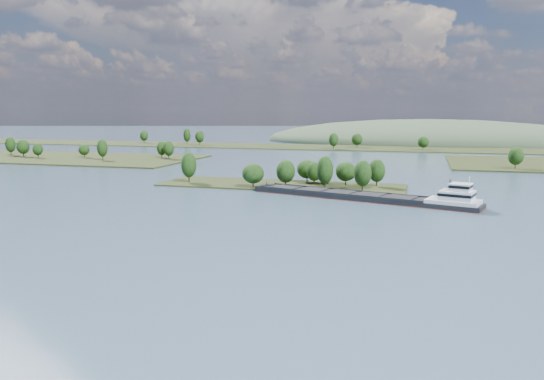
% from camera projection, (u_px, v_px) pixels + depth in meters
% --- Properties ---
extents(ground, '(1800.00, 1800.00, 0.00)m').
position_uv_depth(ground, '(230.00, 213.00, 160.49)').
color(ground, '#3D586A').
rests_on(ground, ground).
extents(tree_island, '(100.00, 30.31, 14.18)m').
position_uv_depth(tree_island, '(294.00, 177.00, 214.40)').
color(tree_island, black).
rests_on(tree_island, ground).
extents(back_shoreline, '(900.00, 60.00, 15.10)m').
position_uv_depth(back_shoreline, '(361.00, 148.00, 424.28)').
color(back_shoreline, black).
rests_on(back_shoreline, ground).
extents(hill_west, '(320.00, 160.00, 44.00)m').
position_uv_depth(hill_west, '(428.00, 142.00, 505.36)').
color(hill_west, '#354831').
rests_on(hill_west, ground).
extents(cargo_barge, '(81.52, 32.46, 11.11)m').
position_uv_depth(cargo_barge, '(376.00, 197.00, 181.62)').
color(cargo_barge, black).
rests_on(cargo_barge, ground).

